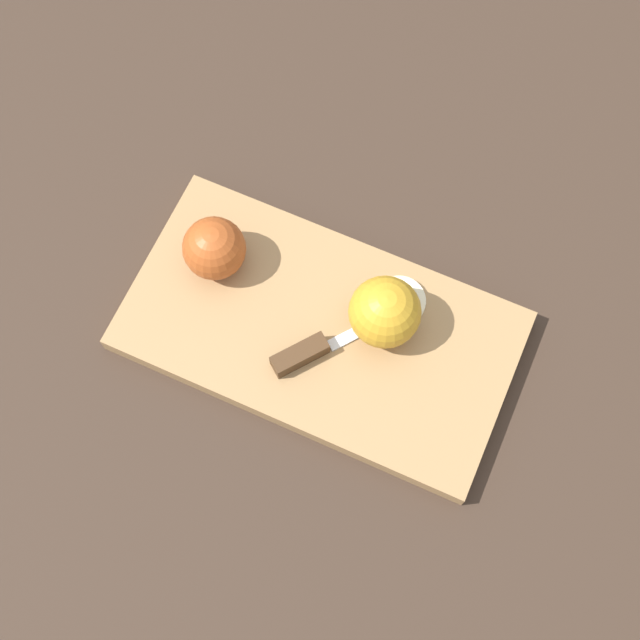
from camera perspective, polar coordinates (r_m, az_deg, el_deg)
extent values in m
plane|color=#38281E|center=(0.92, 0.00, -0.92)|extent=(4.00, 4.00, 0.00)
cube|color=#A37A4C|center=(0.91, 0.00, -0.69)|extent=(0.41, 0.26, 0.02)
sphere|color=#AD4C1E|center=(0.90, -6.79, 4.57)|extent=(0.06, 0.06, 0.06)
cylinder|color=beige|center=(0.91, -7.10, 4.73)|extent=(0.01, 0.06, 0.06)
sphere|color=gold|center=(0.87, 4.17, 0.51)|extent=(0.07, 0.07, 0.07)
cylinder|color=beige|center=(0.87, 3.76, 0.42)|extent=(0.05, 0.05, 0.07)
cube|color=silver|center=(0.90, 2.83, -0.56)|extent=(0.05, 0.07, 0.00)
cube|color=#472D19|center=(0.88, -1.04, -2.40)|extent=(0.05, 0.06, 0.02)
cylinder|color=beige|center=(0.91, 5.10, 1.22)|extent=(0.05, 0.05, 0.01)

